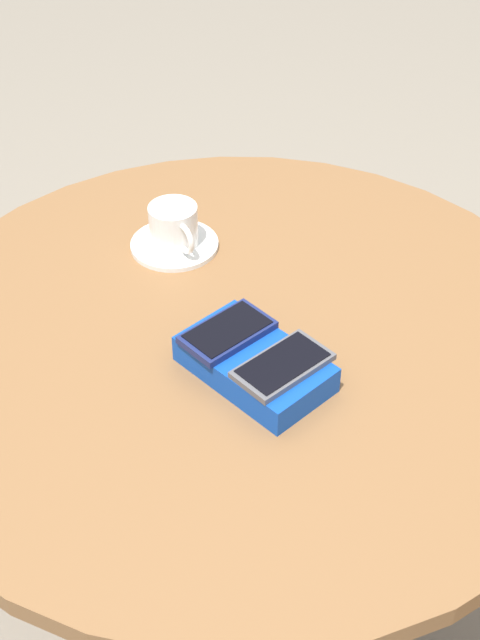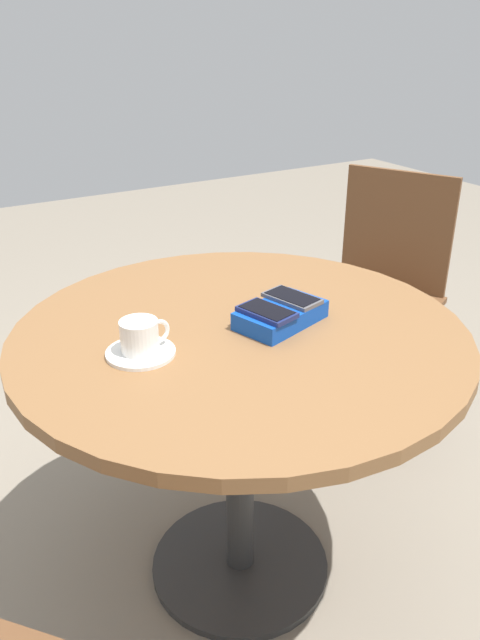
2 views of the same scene
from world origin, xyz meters
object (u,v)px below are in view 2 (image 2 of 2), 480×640
(phone_gray, at_px, (292,298))
(saucer, at_px, (141,353))
(chair_near_window, at_px, (377,298))
(round_table, at_px, (240,377))
(phone_box, at_px, (281,315))
(phone_navy, at_px, (267,312))
(coffee_cup, at_px, (140,335))

(phone_gray, bearing_deg, saucer, -0.75)
(chair_near_window, bearing_deg, round_table, 26.70)
(round_table, height_order, phone_gray, phone_gray)
(phone_box, relative_size, chair_near_window, 0.26)
(phone_box, height_order, phone_navy, phone_navy)
(phone_navy, height_order, coffee_cup, coffee_cup)
(phone_navy, xyz_separation_m, chair_near_window, (-0.74, -0.43, -0.30))
(phone_box, xyz_separation_m, coffee_cup, (0.32, -0.02, 0.02))
(phone_box, height_order, saucer, phone_box)
(saucer, bearing_deg, phone_gray, 179.25)
(round_table, relative_size, chair_near_window, 1.14)
(round_table, xyz_separation_m, phone_navy, (-0.04, 0.04, 0.17))
(coffee_cup, bearing_deg, round_table, -179.92)
(phone_box, bearing_deg, chair_near_window, -148.90)
(round_table, xyz_separation_m, saucer, (0.23, 0.00, 0.13))
(round_table, relative_size, saucer, 7.09)
(phone_box, distance_m, chair_near_window, 0.85)
(phone_gray, relative_size, chair_near_window, 0.16)
(coffee_cup, bearing_deg, phone_box, 175.85)
(round_table, distance_m, phone_box, 0.17)
(phone_gray, relative_size, phone_navy, 1.03)
(phone_box, xyz_separation_m, phone_gray, (-0.04, -0.02, 0.03))
(chair_near_window, bearing_deg, saucer, 21.20)
(phone_gray, relative_size, coffee_cup, 1.33)
(saucer, distance_m, coffee_cup, 0.04)
(round_table, bearing_deg, phone_navy, 136.65)
(saucer, bearing_deg, coffee_cup, -172.29)
(round_table, bearing_deg, saucer, 0.16)
(phone_navy, relative_size, coffee_cup, 1.29)
(round_table, distance_m, saucer, 0.27)
(round_table, distance_m, chair_near_window, 0.88)
(phone_box, height_order, coffee_cup, coffee_cup)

